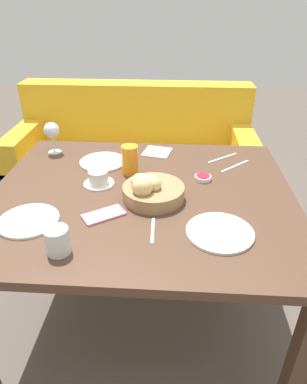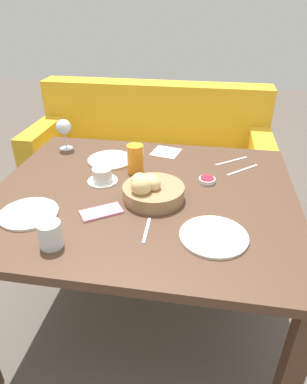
{
  "view_description": "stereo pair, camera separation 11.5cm",
  "coord_description": "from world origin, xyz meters",
  "views": [
    {
      "loc": [
        0.13,
        -1.18,
        1.44
      ],
      "look_at": [
        0.05,
        -0.04,
        0.77
      ],
      "focal_mm": 32.0,
      "sensor_mm": 36.0,
      "label": 1
    },
    {
      "loc": [
        0.24,
        -1.17,
        1.44
      ],
      "look_at": [
        0.05,
        -0.04,
        0.77
      ],
      "focal_mm": 32.0,
      "sensor_mm": 36.0,
      "label": 2
    }
  ],
  "objects": [
    {
      "name": "wine_glass",
      "position": [
        -0.47,
        0.37,
        0.85
      ],
      "size": [
        0.08,
        0.08,
        0.16
      ],
      "color": "silver",
      "rests_on": "dining_table"
    },
    {
      "name": "bread_basket",
      "position": [
        0.04,
        -0.05,
        0.78
      ],
      "size": [
        0.24,
        0.24,
        0.12
      ],
      "color": "#99754C",
      "rests_on": "dining_table"
    },
    {
      "name": "dining_table",
      "position": [
        0.0,
        0.0,
        0.64
      ],
      "size": [
        1.22,
        1.03,
        0.74
      ],
      "color": "#4C3323",
      "rests_on": "ground_plane"
    },
    {
      "name": "ground_plane",
      "position": [
        0.0,
        0.0,
        0.0
      ],
      "size": [
        10.0,
        10.0,
        0.0
      ],
      "primitive_type": "plane",
      "color": "#564C44"
    },
    {
      "name": "fork_silver",
      "position": [
        0.36,
        0.35,
        0.74
      ],
      "size": [
        0.16,
        0.12,
        0.0
      ],
      "color": "#B7B7BC",
      "rests_on": "dining_table"
    },
    {
      "name": "plate_far_center",
      "position": [
        -0.21,
        0.26,
        0.74
      ],
      "size": [
        0.22,
        0.22,
        0.01
      ],
      "color": "silver",
      "rests_on": "dining_table"
    },
    {
      "name": "knife_silver",
      "position": [
        0.41,
        0.27,
        0.74
      ],
      "size": [
        0.15,
        0.14,
        0.0
      ],
      "color": "#B7B7BC",
      "rests_on": "dining_table"
    },
    {
      "name": "plate_near_left",
      "position": [
        -0.38,
        -0.23,
        0.74
      ],
      "size": [
        0.21,
        0.21,
        0.01
      ],
      "color": "silver",
      "rests_on": "dining_table"
    },
    {
      "name": "spoon_coffee",
      "position": [
        0.06,
        -0.25,
        0.74
      ],
      "size": [
        0.02,
        0.14,
        0.0
      ],
      "color": "#B7B7BC",
      "rests_on": "dining_table"
    },
    {
      "name": "juice_glass",
      "position": [
        -0.07,
        0.17,
        0.8
      ],
      "size": [
        0.07,
        0.07,
        0.13
      ],
      "color": "orange",
      "rests_on": "dining_table"
    },
    {
      "name": "cell_phone",
      "position": [
        -0.12,
        -0.17,
        0.74
      ],
      "size": [
        0.17,
        0.15,
        0.01
      ],
      "color": "pink",
      "rests_on": "dining_table"
    },
    {
      "name": "napkin",
      "position": [
        0.04,
        0.4,
        0.74
      ],
      "size": [
        0.16,
        0.16,
        0.0
      ],
      "color": "silver",
      "rests_on": "dining_table"
    },
    {
      "name": "plate_near_right",
      "position": [
        0.29,
        -0.25,
        0.74
      ],
      "size": [
        0.23,
        0.23,
        0.01
      ],
      "color": "silver",
      "rests_on": "dining_table"
    },
    {
      "name": "coffee_cup",
      "position": [
        -0.18,
        0.06,
        0.76
      ],
      "size": [
        0.13,
        0.13,
        0.06
      ],
      "color": "white",
      "rests_on": "dining_table"
    },
    {
      "name": "jam_bowl_berry",
      "position": [
        0.25,
        0.12,
        0.75
      ],
      "size": [
        0.07,
        0.07,
        0.02
      ],
      "color": "white",
      "rests_on": "dining_table"
    },
    {
      "name": "couch",
      "position": [
        -0.16,
        1.07,
        0.32
      ],
      "size": [
        1.64,
        0.7,
        0.88
      ],
      "color": "gold",
      "rests_on": "ground_plane"
    },
    {
      "name": "water_tumbler",
      "position": [
        -0.22,
        -0.38,
        0.78
      ],
      "size": [
        0.08,
        0.08,
        0.09
      ],
      "color": "silver",
      "rests_on": "dining_table"
    }
  ]
}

